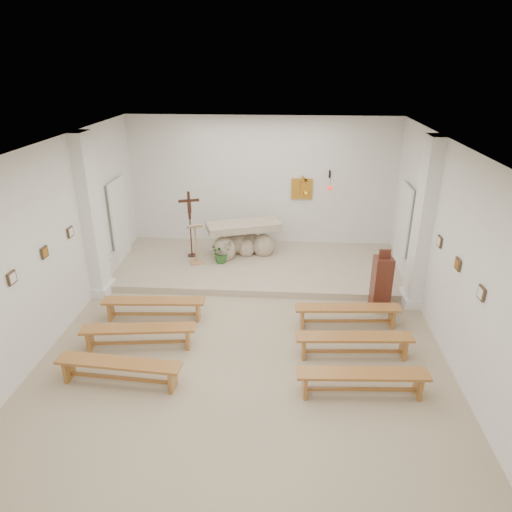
# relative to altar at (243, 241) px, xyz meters

# --- Properties ---
(ground) EXTENTS (7.00, 10.00, 0.00)m
(ground) POSITION_rel_altar_xyz_m (0.42, -3.99, -0.51)
(ground) COLOR tan
(ground) RESTS_ON ground
(wall_left) EXTENTS (0.02, 10.00, 3.50)m
(wall_left) POSITION_rel_altar_xyz_m (-3.07, -3.99, 1.24)
(wall_left) COLOR white
(wall_left) RESTS_ON ground
(wall_right) EXTENTS (0.02, 10.00, 3.50)m
(wall_right) POSITION_rel_altar_xyz_m (3.91, -3.99, 1.24)
(wall_right) COLOR white
(wall_right) RESTS_ON ground
(wall_back) EXTENTS (7.00, 0.02, 3.50)m
(wall_back) POSITION_rel_altar_xyz_m (0.42, 1.00, 1.24)
(wall_back) COLOR white
(wall_back) RESTS_ON ground
(ceiling) EXTENTS (7.00, 10.00, 0.02)m
(ceiling) POSITION_rel_altar_xyz_m (0.42, -3.99, 2.98)
(ceiling) COLOR silver
(ceiling) RESTS_ON wall_back
(sanctuary_platform) EXTENTS (6.98, 3.00, 0.15)m
(sanctuary_platform) POSITION_rel_altar_xyz_m (0.42, -0.49, -0.44)
(sanctuary_platform) COLOR #B7A88D
(sanctuary_platform) RESTS_ON ground
(pilaster_left) EXTENTS (0.26, 0.55, 3.50)m
(pilaster_left) POSITION_rel_altar_xyz_m (-2.95, -1.99, 1.24)
(pilaster_left) COLOR white
(pilaster_left) RESTS_ON ground
(pilaster_right) EXTENTS (0.26, 0.55, 3.50)m
(pilaster_right) POSITION_rel_altar_xyz_m (3.79, -1.99, 1.24)
(pilaster_right) COLOR white
(pilaster_right) RESTS_ON ground
(gold_wall_relief) EXTENTS (0.55, 0.04, 0.55)m
(gold_wall_relief) POSITION_rel_altar_xyz_m (1.47, 0.97, 1.14)
(gold_wall_relief) COLOR gold
(gold_wall_relief) RESTS_ON wall_back
(sanctuary_lamp) EXTENTS (0.11, 0.36, 0.44)m
(sanctuary_lamp) POSITION_rel_altar_xyz_m (2.17, 0.72, 1.30)
(sanctuary_lamp) COLOR black
(sanctuary_lamp) RESTS_ON wall_back
(station_frame_left_front) EXTENTS (0.03, 0.20, 0.20)m
(station_frame_left_front) POSITION_rel_altar_xyz_m (-3.05, -4.79, 1.21)
(station_frame_left_front) COLOR #47321F
(station_frame_left_front) RESTS_ON wall_left
(station_frame_left_mid) EXTENTS (0.03, 0.20, 0.20)m
(station_frame_left_mid) POSITION_rel_altar_xyz_m (-3.05, -3.79, 1.21)
(station_frame_left_mid) COLOR #47321F
(station_frame_left_mid) RESTS_ON wall_left
(station_frame_left_rear) EXTENTS (0.03, 0.20, 0.20)m
(station_frame_left_rear) POSITION_rel_altar_xyz_m (-3.05, -2.79, 1.21)
(station_frame_left_rear) COLOR #47321F
(station_frame_left_rear) RESTS_ON wall_left
(station_frame_right_front) EXTENTS (0.03, 0.20, 0.20)m
(station_frame_right_front) POSITION_rel_altar_xyz_m (3.89, -4.79, 1.21)
(station_frame_right_front) COLOR #47321F
(station_frame_right_front) RESTS_ON wall_right
(station_frame_right_mid) EXTENTS (0.03, 0.20, 0.20)m
(station_frame_right_mid) POSITION_rel_altar_xyz_m (3.89, -3.79, 1.21)
(station_frame_right_mid) COLOR #47321F
(station_frame_right_mid) RESTS_ON wall_right
(station_frame_right_rear) EXTENTS (0.03, 0.20, 0.20)m
(station_frame_right_rear) POSITION_rel_altar_xyz_m (3.89, -2.79, 1.21)
(station_frame_right_rear) COLOR #47321F
(station_frame_right_rear) RESTS_ON wall_right
(radiator_left) EXTENTS (0.10, 0.85, 0.52)m
(radiator_left) POSITION_rel_altar_xyz_m (-3.01, -1.29, -0.24)
(radiator_left) COLOR silver
(radiator_left) RESTS_ON ground
(radiator_right) EXTENTS (0.10, 0.85, 0.52)m
(radiator_right) POSITION_rel_altar_xyz_m (3.85, -1.29, -0.24)
(radiator_right) COLOR silver
(radiator_right) RESTS_ON ground
(altar) EXTENTS (1.96, 1.26, 0.94)m
(altar) POSITION_rel_altar_xyz_m (0.00, 0.00, 0.00)
(altar) COLOR beige
(altar) RESTS_ON sanctuary_platform
(lectern) EXTENTS (0.45, 0.42, 1.05)m
(lectern) POSITION_rel_altar_xyz_m (-1.09, -0.60, 0.16)
(lectern) COLOR tan
(lectern) RESTS_ON sanctuary_platform
(crucifix_stand) EXTENTS (0.50, 0.22, 1.69)m
(crucifix_stand) POSITION_rel_altar_xyz_m (-1.29, -0.18, 0.61)
(crucifix_stand) COLOR #331A10
(crucifix_stand) RESTS_ON sanctuary_platform
(potted_plant) EXTENTS (0.68, 0.67, 0.57)m
(potted_plant) POSITION_rel_altar_xyz_m (-0.48, -0.51, -0.08)
(potted_plant) COLOR #2D5E25
(potted_plant) RESTS_ON sanctuary_platform
(donation_pedestal) EXTENTS (0.39, 0.39, 1.33)m
(donation_pedestal) POSITION_rel_altar_xyz_m (3.05, -2.30, 0.07)
(donation_pedestal) COLOR #4E2216
(donation_pedestal) RESTS_ON ground
(bench_left_front) EXTENTS (2.03, 0.44, 0.42)m
(bench_left_front) POSITION_rel_altar_xyz_m (-1.47, -3.03, -0.19)
(bench_left_front) COLOR #AA7631
(bench_left_front) RESTS_ON ground
(bench_right_front) EXTENTS (2.03, 0.46, 0.42)m
(bench_right_front) POSITION_rel_altar_xyz_m (2.31, -3.03, -0.19)
(bench_right_front) COLOR #AA7631
(bench_right_front) RESTS_ON ground
(bench_left_second) EXTENTS (2.03, 0.55, 0.42)m
(bench_left_second) POSITION_rel_altar_xyz_m (-1.47, -4.02, -0.19)
(bench_left_second) COLOR #AA7631
(bench_left_second) RESTS_ON ground
(bench_right_second) EXTENTS (2.03, 0.45, 0.42)m
(bench_right_second) POSITION_rel_altar_xyz_m (2.31, -4.02, -0.19)
(bench_right_second) COLOR #AA7631
(bench_right_second) RESTS_ON ground
(bench_left_third) EXTENTS (2.03, 0.47, 0.42)m
(bench_left_third) POSITION_rel_altar_xyz_m (-1.47, -5.02, -0.19)
(bench_left_third) COLOR #AA7631
(bench_left_third) RESTS_ON ground
(bench_right_third) EXTENTS (2.02, 0.43, 0.42)m
(bench_right_third) POSITION_rel_altar_xyz_m (2.31, -5.02, -0.19)
(bench_right_third) COLOR #AA7631
(bench_right_third) RESTS_ON ground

